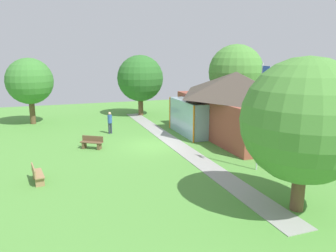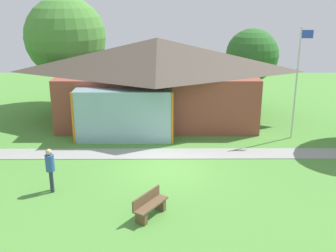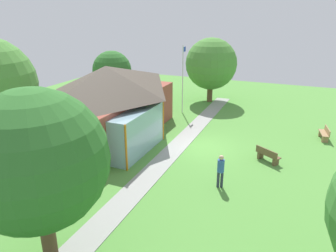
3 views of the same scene
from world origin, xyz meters
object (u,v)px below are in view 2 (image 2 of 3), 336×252
visitor_strolling_lawn (49,167)px  bench_front_center (149,206)px  tree_behind_pavilion_left (64,38)px  flagpole (296,79)px  pavilion (155,80)px  tree_behind_pavilion_right (251,55)px

visitor_strolling_lawn → bench_front_center: bearing=42.6°
visitor_strolling_lawn → tree_behind_pavilion_left: tree_behind_pavilion_left is taller
flagpole → tree_behind_pavilion_left: tree_behind_pavilion_left is taller
pavilion → tree_behind_pavilion_right: (6.13, 3.58, 0.86)m
tree_behind_pavilion_left → tree_behind_pavilion_right: 12.08m
tree_behind_pavilion_right → tree_behind_pavilion_left: bearing=179.4°
visitor_strolling_lawn → tree_behind_pavilion_left: (-2.11, 12.47, 3.50)m
pavilion → flagpole: 7.72m
flagpole → tree_behind_pavilion_right: size_ratio=1.11×
tree_behind_pavilion_left → visitor_strolling_lawn: bearing=-80.4°
flagpole → visitor_strolling_lawn: (-11.00, -6.09, -2.13)m
bench_front_center → flagpole: bearing=171.4°
visitor_strolling_lawn → tree_behind_pavilion_right: bearing=119.5°
visitor_strolling_lawn → tree_behind_pavilion_right: (9.91, 12.33, 2.38)m
pavilion → visitor_strolling_lawn: bearing=-113.4°
flagpole → tree_behind_pavilion_left: size_ratio=0.80×
visitor_strolling_lawn → tree_behind_pavilion_left: bearing=167.9°
flagpole → tree_behind_pavilion_left: bearing=154.0°
flagpole → pavilion: bearing=159.7°
flagpole → bench_front_center: flagpole is taller
flagpole → bench_front_center: bearing=-132.0°
pavilion → visitor_strolling_lawn: (-3.78, -8.75, -1.52)m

